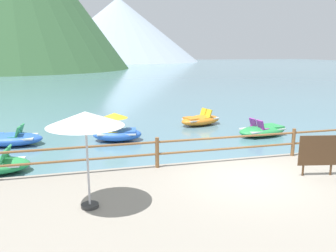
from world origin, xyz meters
TOP-DOWN VIEW (x-y plane):
  - ground_plane at (0.00, 40.00)m, footprint 200.00×200.00m
  - promenade_dock at (0.00, -2.20)m, footprint 28.00×8.00m
  - dock_railing at (-0.00, 1.55)m, footprint 23.92×0.12m
  - sign_board at (1.93, -0.29)m, footprint 1.16×0.27m
  - beach_umbrella at (-4.49, -0.74)m, footprint 1.70×1.70m
  - pedal_boat_0 at (3.70, 5.81)m, footprint 2.74×1.76m
  - pedal_boat_3 at (1.65, 8.74)m, footprint 2.60×1.78m
  - pedal_boat_4 at (-7.50, 6.93)m, footprint 2.69×1.59m
  - pedal_boat_5 at (-3.06, 6.59)m, footprint 2.33×1.60m
  - distant_peak at (10.68, 121.03)m, footprint 58.16×58.16m

SIDE VIEW (x-z plane):
  - ground_plane at x=0.00m, z-range 0.00..0.00m
  - promenade_dock at x=0.00m, z-range 0.00..0.40m
  - pedal_boat_0 at x=3.70m, z-range -0.16..0.66m
  - pedal_boat_3 at x=1.65m, z-range -0.15..0.70m
  - pedal_boat_4 at x=-7.50m, z-range -0.15..0.71m
  - pedal_boat_5 at x=-3.06m, z-range -0.20..1.05m
  - dock_railing at x=0.00m, z-range 0.51..1.46m
  - sign_board at x=1.93m, z-range 0.53..1.72m
  - beach_umbrella at x=-4.49m, z-range 1.33..3.57m
  - distant_peak at x=10.68m, z-range 0.00..22.66m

